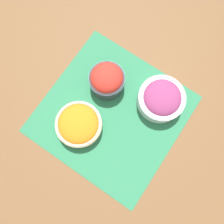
# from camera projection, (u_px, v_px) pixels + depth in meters

# --- Properties ---
(ground_plane) EXTENTS (3.00, 3.00, 0.00)m
(ground_plane) POSITION_uv_depth(u_px,v_px,m) (112.00, 114.00, 0.76)
(ground_plane) COLOR brown
(placemat) EXTENTS (0.46, 0.46, 0.00)m
(placemat) POSITION_uv_depth(u_px,v_px,m) (112.00, 114.00, 0.76)
(placemat) COLOR #2D7A51
(placemat) RESTS_ON ground_plane
(carrot_bowl) EXTENTS (0.15, 0.15, 0.06)m
(carrot_bowl) POSITION_uv_depth(u_px,v_px,m) (79.00, 124.00, 0.72)
(carrot_bowl) COLOR beige
(carrot_bowl) RESTS_ON placemat
(tomato_bowl) EXTENTS (0.12, 0.12, 0.10)m
(tomato_bowl) POSITION_uv_depth(u_px,v_px,m) (107.00, 80.00, 0.73)
(tomato_bowl) COLOR #333842
(tomato_bowl) RESTS_ON placemat
(onion_bowl) EXTENTS (0.16, 0.16, 0.08)m
(onion_bowl) POSITION_uv_depth(u_px,v_px,m) (161.00, 99.00, 0.73)
(onion_bowl) COLOR silver
(onion_bowl) RESTS_ON placemat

